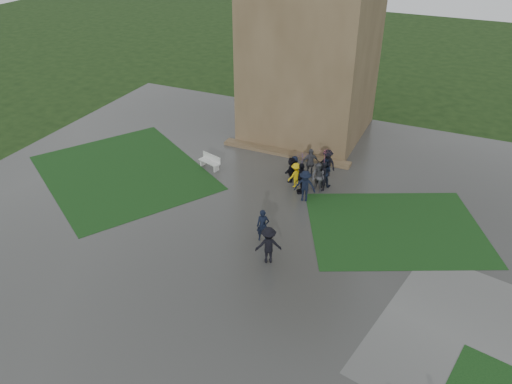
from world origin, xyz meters
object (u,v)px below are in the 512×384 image
at_px(bench, 210,161).
at_px(pedestrian_mid, 263,226).
at_px(pedestrian_near, 268,245).
at_px(tower, 314,4).

height_order(bench, pedestrian_mid, pedestrian_mid).
xyz_separation_m(pedestrian_mid, pedestrian_near, (0.94, -1.48, 0.10)).
bearing_deg(bench, pedestrian_mid, -25.43).
bearing_deg(tower, bench, -114.59).
bearing_deg(tower, pedestrian_near, -77.51).
relative_size(tower, pedestrian_mid, 10.29).
distance_m(tower, bench, 12.37).
bearing_deg(pedestrian_near, bench, -73.35).
height_order(tower, bench, tower).
distance_m(tower, pedestrian_mid, 16.24).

